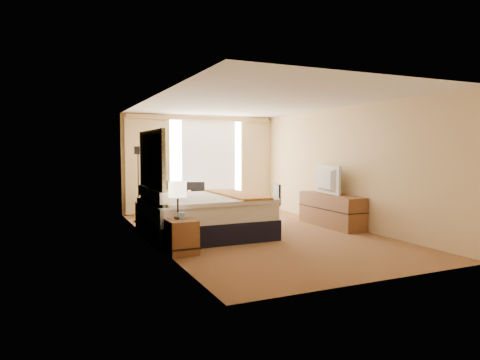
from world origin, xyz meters
name	(u,v)px	position (x,y,z in m)	size (l,w,h in m)	color
floor	(256,233)	(0.00, 0.00, 0.00)	(4.20, 7.00, 0.02)	maroon
ceiling	(257,103)	(0.00, 0.00, 2.60)	(4.20, 7.00, 0.02)	silver
wall_back	(200,163)	(0.00, 3.50, 1.30)	(4.20, 0.02, 2.60)	#DCB186
wall_front	(381,179)	(0.00, -3.50, 1.30)	(4.20, 0.02, 2.60)	#DCB186
wall_left	(152,171)	(-2.10, 0.00, 1.30)	(0.02, 7.00, 2.60)	#DCB186
wall_right	(342,167)	(2.10, 0.00, 1.30)	(0.02, 7.00, 2.60)	#DCB186
headboard	(152,171)	(-2.06, 0.20, 1.28)	(0.06, 1.85, 1.50)	black
nightstand_left	(181,237)	(-1.87, -1.05, 0.28)	(0.45, 0.52, 0.55)	brown
nightstand_right	(148,215)	(-1.87, 1.45, 0.28)	(0.45, 0.52, 0.55)	brown
media_dresser	(331,210)	(1.83, 0.00, 0.35)	(0.50, 1.80, 0.70)	brown
window	(208,163)	(0.25, 3.47, 1.32)	(2.30, 0.02, 2.30)	white
curtains	(201,160)	(0.00, 3.39, 1.41)	(4.12, 0.19, 2.56)	beige
bed	(204,215)	(-1.06, 0.16, 0.40)	(2.27, 2.08, 1.10)	black
loveseat	(181,204)	(-0.69, 3.02, 0.27)	(1.50, 1.17, 0.83)	#591921
floor_lamp	(138,169)	(-1.90, 2.30, 1.24)	(0.22, 0.22, 1.75)	black
desk_chair	(272,208)	(0.60, 0.43, 0.42)	(0.45, 0.45, 0.93)	black
lamp_left	(178,190)	(-1.91, -0.98, 1.02)	(0.29, 0.29, 0.61)	black
lamp_right	(148,184)	(-1.87, 1.37, 0.96)	(0.25, 0.25, 0.53)	black
tissue_box	(181,216)	(-1.85, -0.98, 0.60)	(0.12, 0.12, 0.11)	#88ABD2
telephone	(150,201)	(-1.85, 1.37, 0.58)	(0.17, 0.13, 0.07)	black
television	(323,180)	(1.78, 0.23, 1.01)	(1.08, 0.14, 0.62)	black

